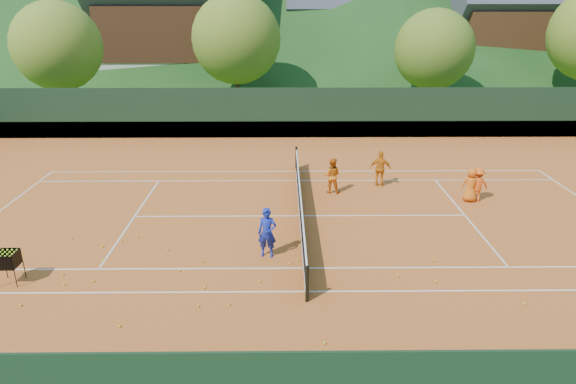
{
  "coord_description": "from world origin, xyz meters",
  "views": [
    {
      "loc": [
        -0.65,
        -18.23,
        7.89
      ],
      "look_at": [
        -0.47,
        0.0,
        1.01
      ],
      "focal_mm": 32.0,
      "sensor_mm": 36.0,
      "label": 1
    }
  ],
  "objects_px": {
    "ball_hopper": "(8,260)",
    "student_d": "(478,184)",
    "coach": "(267,233)",
    "chalet_mid": "(351,31)",
    "student_a": "(332,175)",
    "student_b": "(380,169)",
    "tennis_net": "(300,204)",
    "chalet_left": "(178,26)",
    "student_c": "(471,185)",
    "chalet_right": "(511,30)"
  },
  "relations": [
    {
      "from": "student_a",
      "to": "student_b",
      "type": "height_order",
      "value": "student_b"
    },
    {
      "from": "coach",
      "to": "tennis_net",
      "type": "relative_size",
      "value": 0.14
    },
    {
      "from": "student_a",
      "to": "student_c",
      "type": "distance_m",
      "value": 5.73
    },
    {
      "from": "coach",
      "to": "student_c",
      "type": "relative_size",
      "value": 1.16
    },
    {
      "from": "coach",
      "to": "tennis_net",
      "type": "distance_m",
      "value": 3.5
    },
    {
      "from": "student_c",
      "to": "ball_hopper",
      "type": "bearing_deg",
      "value": 38.38
    },
    {
      "from": "coach",
      "to": "ball_hopper",
      "type": "relative_size",
      "value": 1.66
    },
    {
      "from": "tennis_net",
      "to": "ball_hopper",
      "type": "relative_size",
      "value": 12.07
    },
    {
      "from": "coach",
      "to": "chalet_mid",
      "type": "bearing_deg",
      "value": 86.84
    },
    {
      "from": "ball_hopper",
      "to": "student_b",
      "type": "bearing_deg",
      "value": 33.8
    },
    {
      "from": "coach",
      "to": "student_a",
      "type": "height_order",
      "value": "coach"
    },
    {
      "from": "ball_hopper",
      "to": "chalet_right",
      "type": "xyz_separation_m",
      "value": [
        28.69,
        34.89,
        4.49
      ]
    },
    {
      "from": "student_a",
      "to": "student_c",
      "type": "xyz_separation_m",
      "value": [
        5.62,
        -1.1,
        -0.05
      ]
    },
    {
      "from": "coach",
      "to": "chalet_left",
      "type": "bearing_deg",
      "value": 112.58
    },
    {
      "from": "coach",
      "to": "chalet_left",
      "type": "relative_size",
      "value": 0.12
    },
    {
      "from": "student_a",
      "to": "student_d",
      "type": "bearing_deg",
      "value": 179.69
    },
    {
      "from": "student_a",
      "to": "ball_hopper",
      "type": "height_order",
      "value": "student_a"
    },
    {
      "from": "coach",
      "to": "student_d",
      "type": "xyz_separation_m",
      "value": [
        8.52,
        4.81,
        -0.11
      ]
    },
    {
      "from": "coach",
      "to": "ball_hopper",
      "type": "xyz_separation_m",
      "value": [
        -7.52,
        -1.6,
        -0.09
      ]
    },
    {
      "from": "ball_hopper",
      "to": "chalet_mid",
      "type": "relative_size",
      "value": 0.08
    },
    {
      "from": "student_a",
      "to": "chalet_right",
      "type": "relative_size",
      "value": 0.13
    },
    {
      "from": "ball_hopper",
      "to": "chalet_right",
      "type": "bearing_deg",
      "value": 50.57
    },
    {
      "from": "student_b",
      "to": "chalet_left",
      "type": "bearing_deg",
      "value": -47.41
    },
    {
      "from": "coach",
      "to": "student_a",
      "type": "bearing_deg",
      "value": 73.72
    },
    {
      "from": "student_c",
      "to": "chalet_right",
      "type": "relative_size",
      "value": 0.12
    },
    {
      "from": "student_a",
      "to": "chalet_left",
      "type": "relative_size",
      "value": 0.11
    },
    {
      "from": "coach",
      "to": "chalet_mid",
      "type": "distance_m",
      "value": 38.19
    },
    {
      "from": "student_d",
      "to": "ball_hopper",
      "type": "xyz_separation_m",
      "value": [
        -16.04,
        -6.41,
        0.03
      ]
    },
    {
      "from": "student_a",
      "to": "chalet_right",
      "type": "height_order",
      "value": "chalet_right"
    },
    {
      "from": "student_b",
      "to": "student_c",
      "type": "relative_size",
      "value": 1.12
    },
    {
      "from": "student_d",
      "to": "chalet_right",
      "type": "distance_m",
      "value": 31.49
    },
    {
      "from": "tennis_net",
      "to": "ball_hopper",
      "type": "xyz_separation_m",
      "value": [
        -8.69,
        -4.89,
        0.25
      ]
    },
    {
      "from": "tennis_net",
      "to": "chalet_left",
      "type": "height_order",
      "value": "chalet_left"
    },
    {
      "from": "tennis_net",
      "to": "ball_hopper",
      "type": "height_order",
      "value": "tennis_net"
    },
    {
      "from": "student_a",
      "to": "student_c",
      "type": "height_order",
      "value": "student_a"
    },
    {
      "from": "student_a",
      "to": "student_d",
      "type": "relative_size",
      "value": 1.07
    },
    {
      "from": "student_d",
      "to": "ball_hopper",
      "type": "bearing_deg",
      "value": 12.3
    },
    {
      "from": "chalet_mid",
      "to": "chalet_right",
      "type": "bearing_deg",
      "value": -15.95
    },
    {
      "from": "tennis_net",
      "to": "student_a",
      "type": "bearing_deg",
      "value": 60.83
    },
    {
      "from": "student_c",
      "to": "chalet_right",
      "type": "distance_m",
      "value": 31.64
    },
    {
      "from": "student_b",
      "to": "tennis_net",
      "type": "bearing_deg",
      "value": 58.11
    },
    {
      "from": "student_c",
      "to": "chalet_left",
      "type": "distance_m",
      "value": 33.59
    },
    {
      "from": "student_d",
      "to": "chalet_right",
      "type": "xyz_separation_m",
      "value": [
        12.65,
        28.48,
        4.52
      ]
    },
    {
      "from": "student_c",
      "to": "chalet_left",
      "type": "xyz_separation_m",
      "value": [
        -17.06,
        28.52,
        4.91
      ]
    },
    {
      "from": "tennis_net",
      "to": "ball_hopper",
      "type": "bearing_deg",
      "value": -150.66
    },
    {
      "from": "coach",
      "to": "chalet_left",
      "type": "distance_m",
      "value": 34.77
    },
    {
      "from": "ball_hopper",
      "to": "student_d",
      "type": "bearing_deg",
      "value": 21.78
    },
    {
      "from": "student_a",
      "to": "tennis_net",
      "type": "relative_size",
      "value": 0.13
    },
    {
      "from": "student_b",
      "to": "student_d",
      "type": "distance_m",
      "value": 4.12
    },
    {
      "from": "tennis_net",
      "to": "chalet_right",
      "type": "xyz_separation_m",
      "value": [
        20.0,
        30.0,
        4.74
      ]
    }
  ]
}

